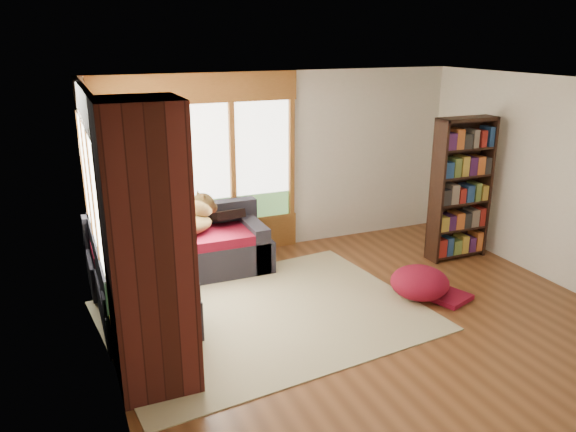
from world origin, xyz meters
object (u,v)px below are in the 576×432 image
object	(u,v)px
bookshelf	(461,189)
sectional_sofa	(163,264)
brick_chimney	(148,251)
area_rug	(266,315)
dog_tan	(188,220)
dog_brindle	(162,255)
pouf	(420,282)

from	to	relation	value
bookshelf	sectional_sofa	bearing A→B (deg)	171.40
brick_chimney	area_rug	bearing A→B (deg)	30.34
dog_tan	dog_brindle	size ratio (longest dim) A/B	1.16
area_rug	dog_tan	size ratio (longest dim) A/B	3.93
sectional_sofa	area_rug	distance (m)	1.58
sectional_sofa	bookshelf	world-z (taller)	bookshelf
brick_chimney	dog_tan	world-z (taller)	brick_chimney
area_rug	dog_tan	xyz separation A→B (m)	(-0.52, 1.49, 0.76)
sectional_sofa	bookshelf	xyz separation A→B (m)	(4.09, -0.62, 0.71)
pouf	bookshelf	bearing A→B (deg)	35.52
area_rug	dog_brindle	world-z (taller)	dog_brindle
pouf	dog_tan	size ratio (longest dim) A/B	0.80
sectional_sofa	dog_brindle	size ratio (longest dim) A/B	2.85
area_rug	bookshelf	xyz separation A→B (m)	(3.17, 0.63, 1.00)
dog_tan	dog_brindle	xyz separation A→B (m)	(-0.52, -0.97, -0.04)
sectional_sofa	dog_brindle	distance (m)	0.85
area_rug	dog_tan	bearing A→B (deg)	109.12
bookshelf	dog_brindle	xyz separation A→B (m)	(-4.21, -0.11, -0.28)
dog_brindle	pouf	bearing A→B (deg)	-126.21
area_rug	pouf	xyz separation A→B (m)	(1.91, -0.27, 0.20)
bookshelf	area_rug	bearing A→B (deg)	-168.78
dog_tan	area_rug	bearing A→B (deg)	-78.92
bookshelf	dog_tan	bearing A→B (deg)	166.91
bookshelf	dog_tan	world-z (taller)	bookshelf
brick_chimney	area_rug	world-z (taller)	brick_chimney
dog_tan	bookshelf	bearing A→B (deg)	-21.13
brick_chimney	bookshelf	distance (m)	4.77
area_rug	dog_tan	world-z (taller)	dog_tan
pouf	dog_brindle	xyz separation A→B (m)	(-2.95, 0.79, 0.52)
brick_chimney	dog_brindle	xyz separation A→B (m)	(0.33, 1.32, -0.57)
sectional_sofa	bookshelf	size ratio (longest dim) A/B	1.09
sectional_sofa	dog_brindle	bearing A→B (deg)	-97.99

